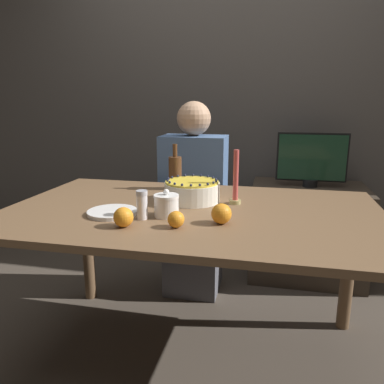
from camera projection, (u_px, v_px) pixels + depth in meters
name	position (u px, v px, depth m)	size (l,w,h in m)	color
ground_plane	(192.00, 358.00, 1.83)	(12.00, 12.00, 0.00)	#4C4238
wall_behind	(231.00, 91.00, 2.85)	(8.00, 0.05, 2.60)	#4C4742
dining_table	(192.00, 231.00, 1.67)	(1.64, 1.00, 0.76)	brown
cake	(192.00, 191.00, 1.77)	(0.26, 0.26, 0.11)	white
sugar_bowl	(166.00, 205.00, 1.54)	(0.10, 0.10, 0.12)	white
sugar_shaker	(142.00, 205.00, 1.50)	(0.05, 0.05, 0.12)	white
plate_stack	(112.00, 212.00, 1.57)	(0.21, 0.21, 0.02)	white
candle	(236.00, 182.00, 1.71)	(0.05, 0.05, 0.25)	tan
bottle	(175.00, 172.00, 2.00)	(0.07, 0.07, 0.24)	brown
orange_fruit_0	(176.00, 219.00, 1.40)	(0.06, 0.06, 0.06)	orange
orange_fruit_1	(123.00, 217.00, 1.41)	(0.08, 0.08, 0.08)	orange
orange_fruit_2	(221.00, 214.00, 1.45)	(0.08, 0.08, 0.08)	orange
person_man_blue_shirt	(194.00, 212.00, 2.40)	(0.40, 0.34, 1.23)	#595960
side_cabinet	(306.00, 231.00, 2.66)	(0.77, 0.54, 0.65)	#382D23
tv_monitor	(312.00, 159.00, 2.54)	(0.47, 0.10, 0.37)	black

